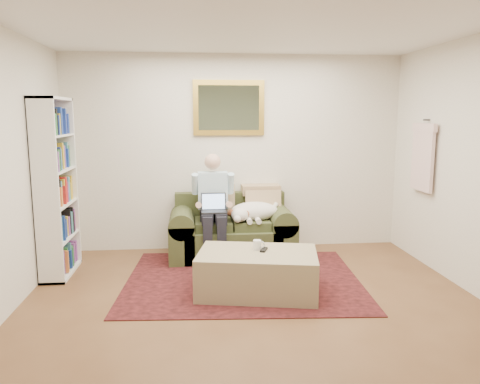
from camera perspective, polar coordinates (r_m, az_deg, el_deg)
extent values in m
cube|color=brown|center=(4.21, 2.56, -16.03)|extent=(4.50, 5.00, 0.01)
cube|color=white|center=(3.89, 2.85, 21.14)|extent=(4.50, 5.00, 0.01)
cube|color=silver|center=(6.31, -0.63, 4.76)|extent=(4.50, 0.01, 2.60)
cube|color=black|center=(5.27, 0.36, -10.62)|extent=(2.68, 2.21, 0.01)
cube|color=#3D4725|center=(6.04, -0.99, -6.12)|extent=(1.20, 0.77, 0.39)
cube|color=#3D4725|center=(6.27, -1.26, -1.82)|extent=(1.45, 0.17, 0.40)
cube|color=#3D4725|center=(6.01, -7.04, -5.81)|extent=(0.32, 0.77, 0.80)
cube|color=#3D4725|center=(6.11, 4.95, -5.52)|extent=(0.32, 0.77, 0.80)
cube|color=#3D4725|center=(5.91, -3.25, -3.95)|extent=(0.45, 0.52, 0.11)
cube|color=#3D4725|center=(5.95, 1.32, -3.85)|extent=(0.45, 0.52, 0.11)
cube|color=black|center=(5.70, -3.19, -2.40)|extent=(0.31, 0.21, 0.02)
cube|color=black|center=(5.78, -3.25, -1.15)|extent=(0.31, 0.06, 0.21)
cube|color=#99BFF2|center=(5.78, -3.25, -1.16)|extent=(0.28, 0.04, 0.18)
cube|color=tan|center=(4.85, 2.14, -9.79)|extent=(1.32, 0.98, 0.43)
cylinder|color=white|center=(4.85, 2.10, -6.47)|extent=(0.08, 0.08, 0.10)
cube|color=black|center=(4.83, 2.93, -7.03)|extent=(0.10, 0.16, 0.02)
cube|color=gold|center=(6.26, -1.38, 10.22)|extent=(0.94, 0.04, 0.72)
cube|color=gray|center=(6.24, -1.36, 10.22)|extent=(0.80, 0.01, 0.58)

